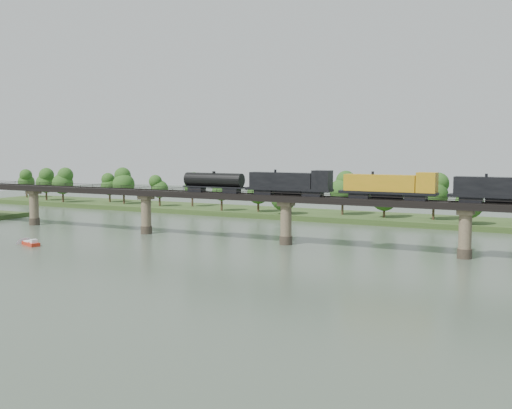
% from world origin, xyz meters
% --- Properties ---
extents(ground, '(400.00, 400.00, 0.00)m').
position_xyz_m(ground, '(0.00, 0.00, 0.00)').
color(ground, '#384738').
rests_on(ground, ground).
extents(far_bank, '(300.00, 24.00, 1.60)m').
position_xyz_m(far_bank, '(0.00, 85.00, 0.80)').
color(far_bank, '#2D451B').
rests_on(far_bank, ground).
extents(bridge, '(236.00, 30.00, 11.50)m').
position_xyz_m(bridge, '(0.00, 30.00, 5.46)').
color(bridge, '#473A2D').
rests_on(bridge, ground).
extents(bridge_superstructure, '(220.00, 4.90, 0.75)m').
position_xyz_m(bridge_superstructure, '(0.00, 30.00, 11.79)').
color(bridge_superstructure, black).
rests_on(bridge_superstructure, bridge).
extents(far_treeline, '(289.06, 17.54, 13.60)m').
position_xyz_m(far_treeline, '(-8.21, 80.52, 8.83)').
color(far_treeline, '#382619').
rests_on(far_treeline, far_bank).
extents(freight_train, '(85.27, 3.32, 5.87)m').
position_xyz_m(freight_train, '(16.24, 30.00, 14.30)').
color(freight_train, black).
rests_on(freight_train, bridge).
extents(motorboat, '(6.07, 3.96, 1.60)m').
position_xyz_m(motorboat, '(-51.45, 1.72, 0.55)').
color(motorboat, red).
rests_on(motorboat, ground).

